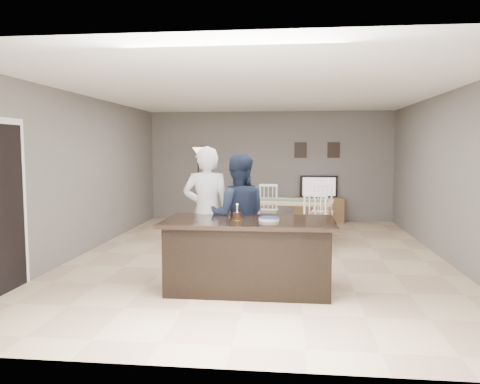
# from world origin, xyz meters

# --- Properties ---
(floor) EXTENTS (8.00, 8.00, 0.00)m
(floor) POSITION_xyz_m (0.00, 0.00, 0.00)
(floor) COLOR tan
(floor) RESTS_ON ground
(room_shell) EXTENTS (8.00, 8.00, 8.00)m
(room_shell) POSITION_xyz_m (0.00, 0.00, 1.68)
(room_shell) COLOR slate
(room_shell) RESTS_ON floor
(kitchen_island) EXTENTS (2.15, 1.10, 0.90)m
(kitchen_island) POSITION_xyz_m (0.00, -1.80, 0.45)
(kitchen_island) COLOR black
(kitchen_island) RESTS_ON floor
(tv_console) EXTENTS (1.20, 0.40, 0.60)m
(tv_console) POSITION_xyz_m (1.20, 3.77, 0.30)
(tv_console) COLOR brown
(tv_console) RESTS_ON floor
(television) EXTENTS (0.91, 0.12, 0.53)m
(television) POSITION_xyz_m (1.20, 3.84, 0.86)
(television) COLOR black
(television) RESTS_ON tv_console
(tv_screen_glow) EXTENTS (0.78, 0.00, 0.78)m
(tv_screen_glow) POSITION_xyz_m (1.20, 3.76, 0.87)
(tv_screen_glow) COLOR orange
(tv_screen_glow) RESTS_ON tv_console
(picture_frames) EXTENTS (1.10, 0.02, 0.38)m
(picture_frames) POSITION_xyz_m (1.15, 3.98, 1.75)
(picture_frames) COLOR black
(picture_frames) RESTS_ON room_shell
(doorway) EXTENTS (0.00, 2.10, 2.65)m
(doorway) POSITION_xyz_m (-2.99, -2.30, 1.26)
(doorway) COLOR black
(doorway) RESTS_ON floor
(woman) EXTENTS (0.68, 0.47, 1.83)m
(woman) POSITION_xyz_m (-0.64, -1.25, 0.91)
(woman) COLOR silver
(woman) RESTS_ON floor
(man) EXTENTS (0.90, 0.73, 1.73)m
(man) POSITION_xyz_m (-0.21, -1.25, 0.86)
(man) COLOR #1A233A
(man) RESTS_ON floor
(birthday_cake) EXTENTS (0.13, 0.13, 0.21)m
(birthday_cake) POSITION_xyz_m (-0.15, -1.85, 0.95)
(birthday_cake) COLOR yellow
(birthday_cake) RESTS_ON kitchen_island
(plate_stack) EXTENTS (0.27, 0.27, 0.04)m
(plate_stack) POSITION_xyz_m (0.26, -1.86, 0.92)
(plate_stack) COLOR white
(plate_stack) RESTS_ON kitchen_island
(dining_table) EXTENTS (1.85, 2.10, 1.03)m
(dining_table) POSITION_xyz_m (0.49, 1.38, 0.66)
(dining_table) COLOR tan
(dining_table) RESTS_ON floor
(floor_lamp) EXTENTS (0.27, 0.27, 1.81)m
(floor_lamp) POSITION_xyz_m (-1.59, 2.90, 1.41)
(floor_lamp) COLOR black
(floor_lamp) RESTS_ON floor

